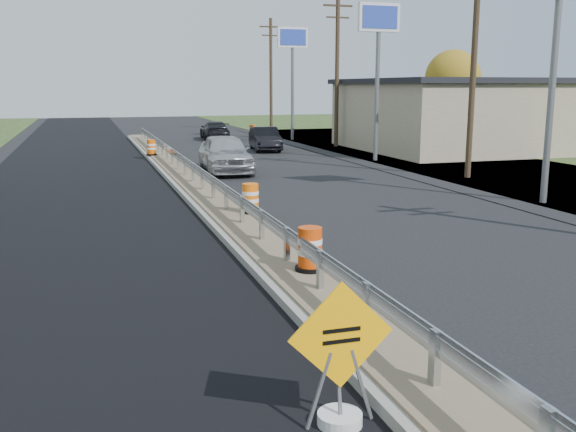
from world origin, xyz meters
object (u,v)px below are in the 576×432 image
object	(u,v)px
barrel_median_mid	(250,199)
barrel_median_far	(151,148)
barrel_median_near	(310,250)
barrel_shoulder_far	(253,131)
car_dark_far	(215,130)
car_silver	(225,153)
car_dark_mid	(265,139)
caution_sign	(340,390)

from	to	relation	value
barrel_median_mid	barrel_median_far	size ratio (longest dim) A/B	1.04
barrel_median_near	barrel_median_mid	size ratio (longest dim) A/B	1.02
barrel_shoulder_far	car_dark_far	xyz separation A→B (m)	(-3.24, -1.46, 0.22)
barrel_median_far	car_silver	size ratio (longest dim) A/B	0.16
car_dark_mid	barrel_median_mid	bearing A→B (deg)	-99.95
barrel_median_mid	car_dark_far	bearing A→B (deg)	80.84
car_silver	caution_sign	bearing A→B (deg)	-96.11
barrel_median_near	car_dark_mid	world-z (taller)	car_dark_mid
barrel_median_near	barrel_shoulder_far	distance (m)	37.43
barrel_median_mid	car_silver	distance (m)	10.80
barrel_median_mid	car_dark_mid	bearing A→B (deg)	73.27
car_silver	car_dark_mid	size ratio (longest dim) A/B	1.18
car_dark_mid	car_dark_far	distance (m)	9.20
barrel_median_mid	barrel_shoulder_far	bearing A→B (deg)	75.42
barrel_median_near	car_silver	xyz separation A→B (m)	(1.90, 16.78, 0.21)
barrel_shoulder_far	car_dark_mid	world-z (taller)	car_dark_mid
barrel_median_near	barrel_median_far	size ratio (longest dim) A/B	1.07
barrel_median_near	barrel_median_mid	world-z (taller)	barrel_median_near
car_silver	car_dark_far	xyz separation A→B (m)	(3.11, 18.27, -0.19)
barrel_median_far	car_dark_far	xyz separation A→B (m)	(5.77, 11.98, 0.05)
caution_sign	barrel_median_near	world-z (taller)	caution_sign
car_dark_far	barrel_median_near	bearing A→B (deg)	86.94
car_dark_far	car_dark_mid	bearing A→B (deg)	103.17
caution_sign	car_dark_mid	xyz separation A→B (m)	(7.83, 31.27, 0.27)
barrel_median_near	barrel_median_far	xyz separation A→B (m)	(-0.76, 23.07, -0.03)
car_silver	car_dark_mid	bearing A→B (deg)	66.97
caution_sign	car_dark_far	size ratio (longest dim) A/B	0.37
barrel_shoulder_far	car_dark_far	distance (m)	3.56
barrel_median_near	barrel_shoulder_far	world-z (taller)	barrel_median_near
barrel_shoulder_far	car_silver	size ratio (longest dim) A/B	0.18
caution_sign	barrel_median_mid	xyz separation A→B (m)	(1.86, 11.42, 0.20)
barrel_median_near	barrel_shoulder_far	xyz separation A→B (m)	(8.25, 36.51, -0.21)
barrel_median_mid	car_dark_mid	distance (m)	20.72
car_dark_far	caution_sign	bearing A→B (deg)	85.89
car_silver	car_dark_mid	world-z (taller)	car_silver
barrel_median_near	car_dark_mid	bearing A→B (deg)	76.33
caution_sign	barrel_median_far	xyz separation A→B (m)	(0.76, 28.40, 0.18)
caution_sign	car_dark_far	xyz separation A→B (m)	(6.53, 40.38, 0.23)
caution_sign	car_dark_mid	distance (m)	32.23
caution_sign	barrel_median_near	bearing A→B (deg)	74.38
barrel_median_far	car_dark_far	bearing A→B (deg)	64.28
barrel_shoulder_far	car_silver	xyz separation A→B (m)	(-6.35, -19.73, 0.41)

